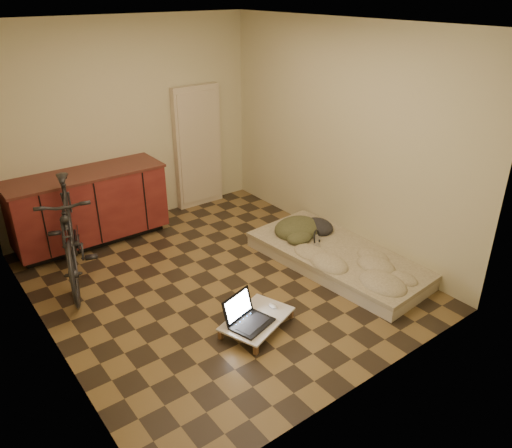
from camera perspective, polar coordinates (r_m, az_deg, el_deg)
room_shell at (r=4.91m, az=-4.76°, el=6.50°), size 3.50×4.00×2.60m
cabinets at (r=6.38m, az=-18.56°, el=1.82°), size 1.84×0.62×0.91m
appliance_panel at (r=7.10m, az=-6.67°, el=8.72°), size 0.70×0.10×1.70m
bicycle at (r=5.59m, az=-20.58°, el=-0.40°), size 1.09×1.94×1.20m
futon at (r=5.80m, az=9.57°, el=-3.77°), size 1.18×2.19×0.18m
clothing_pile at (r=6.06m, az=5.45°, el=0.18°), size 0.67×0.58×0.25m
headphones at (r=5.80m, az=6.98°, el=-1.62°), size 0.32×0.32×0.16m
lap_desk at (r=4.72m, az=0.10°, el=-10.83°), size 0.79×0.65×0.11m
laptop at (r=4.63m, az=-1.00°, el=-10.68°), size 0.45×0.43×0.26m
mouse at (r=4.84m, az=1.98°, el=-9.35°), size 0.07×0.10×0.03m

